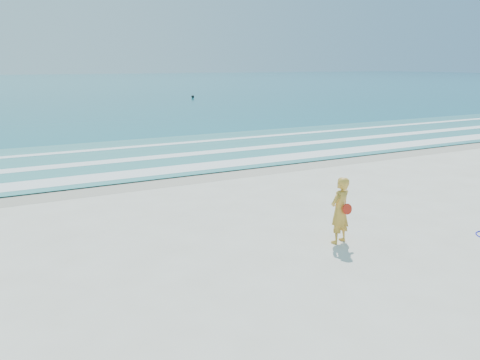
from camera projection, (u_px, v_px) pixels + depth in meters
name	position (u px, v px, depth m)	size (l,w,h in m)	color
ground	(324.00, 258.00, 10.82)	(400.00, 400.00, 0.00)	silver
wet_sand	(184.00, 177.00, 18.56)	(400.00, 2.40, 0.00)	#B2A893
ocean	(25.00, 84.00, 101.14)	(400.00, 190.00, 0.04)	#19727F
shallow	(147.00, 155.00, 22.85)	(400.00, 10.00, 0.01)	#59B7AD
foam_near	(173.00, 169.00, 19.67)	(400.00, 1.40, 0.01)	white
foam_mid	(152.00, 157.00, 22.16)	(400.00, 0.90, 0.01)	white
foam_far	(134.00, 147.00, 25.00)	(400.00, 0.60, 0.01)	white
buoy	(193.00, 97.00, 60.31)	(0.37, 0.37, 0.37)	black
woman	(340.00, 210.00, 11.59)	(0.70, 0.55, 1.69)	gold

